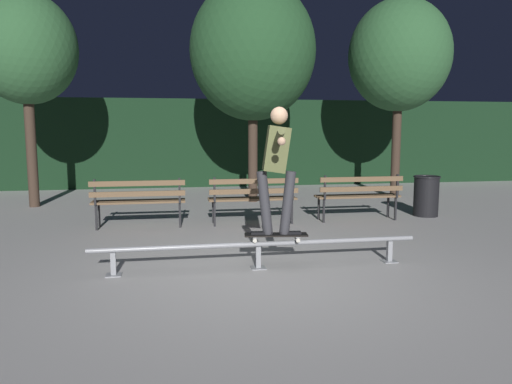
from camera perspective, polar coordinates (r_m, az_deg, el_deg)
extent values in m
plane|color=#ADAAA8|center=(5.83, 0.71, -9.67)|extent=(90.00, 90.00, 0.00)
cube|color=black|center=(15.04, -5.99, 5.78)|extent=(24.00, 1.20, 2.60)
cylinder|color=gray|center=(6.00, 0.26, -6.15)|extent=(4.08, 0.06, 0.06)
cube|color=gray|center=(6.00, -16.44, -8.13)|extent=(0.06, 0.06, 0.28)
cube|color=gray|center=(6.03, -16.39, -9.34)|extent=(0.18, 0.18, 0.01)
cube|color=gray|center=(6.04, 0.26, -7.70)|extent=(0.06, 0.06, 0.28)
cube|color=gray|center=(6.08, 0.26, -8.91)|extent=(0.18, 0.18, 0.01)
cube|color=gray|center=(6.56, 15.42, -6.75)|extent=(0.06, 0.06, 0.28)
cube|color=gray|center=(6.60, 15.38, -7.87)|extent=(0.18, 0.18, 0.01)
cube|color=black|center=(6.02, 2.37, -5.05)|extent=(0.80, 0.30, 0.02)
cube|color=black|center=(6.02, 2.37, -4.96)|extent=(0.78, 0.29, 0.00)
cube|color=#9E9EA3|center=(6.05, 4.88, -5.18)|extent=(0.07, 0.18, 0.02)
cube|color=#9E9EA3|center=(6.01, -0.16, -5.24)|extent=(0.07, 0.18, 0.02)
cylinder|color=beige|center=(5.98, 4.97, -5.67)|extent=(0.06, 0.04, 0.05)
cylinder|color=beige|center=(6.13, 4.79, -5.34)|extent=(0.06, 0.04, 0.05)
cylinder|color=beige|center=(5.94, -0.14, -5.74)|extent=(0.06, 0.04, 0.05)
cylinder|color=beige|center=(6.09, -0.19, -5.40)|extent=(0.06, 0.04, 0.05)
cube|color=black|center=(6.03, 4.08, -4.80)|extent=(0.27, 0.13, 0.03)
cube|color=black|center=(6.00, 0.65, -4.84)|extent=(0.27, 0.13, 0.03)
cylinder|color=#333338|center=(5.96, 3.73, -1.28)|extent=(0.22, 0.15, 0.79)
cylinder|color=#333338|center=(5.94, 1.04, -1.30)|extent=(0.22, 0.15, 0.79)
cube|color=brown|center=(5.88, 2.42, 5.08)|extent=(0.38, 0.40, 0.57)
cylinder|color=brown|center=(5.50, 2.76, 6.58)|extent=(0.16, 0.61, 0.21)
cylinder|color=brown|center=(6.26, 2.15, 6.68)|extent=(0.16, 0.61, 0.21)
sphere|color=tan|center=(5.22, 3.02, 5.99)|extent=(0.09, 0.09, 0.09)
sphere|color=tan|center=(6.54, 1.96, 6.28)|extent=(0.09, 0.09, 0.09)
sphere|color=tan|center=(5.88, 2.74, 8.97)|extent=(0.21, 0.21, 0.21)
cube|color=black|center=(8.89, -8.96, -2.36)|extent=(0.04, 0.04, 0.44)
cube|color=black|center=(8.57, -8.93, -2.72)|extent=(0.04, 0.04, 0.44)
cube|color=black|center=(8.47, -8.99, 0.17)|extent=(0.04, 0.04, 0.44)
cube|color=black|center=(8.98, -17.99, -2.53)|extent=(0.04, 0.04, 0.44)
cube|color=black|center=(8.67, -18.29, -2.89)|extent=(0.04, 0.04, 0.44)
cube|color=black|center=(8.57, -18.44, -0.04)|extent=(0.04, 0.04, 0.44)
cube|color=brown|center=(8.85, -13.55, -0.96)|extent=(1.60, 0.09, 0.04)
cube|color=brown|center=(8.71, -13.61, -1.09)|extent=(1.60, 0.09, 0.04)
cube|color=brown|center=(8.57, -13.67, -1.23)|extent=(1.60, 0.09, 0.04)
cube|color=brown|center=(8.48, -13.74, -0.21)|extent=(1.60, 0.04, 0.09)
cube|color=brown|center=(8.46, -13.78, 0.99)|extent=(1.60, 0.04, 0.09)
cube|color=black|center=(9.14, 3.77, -2.02)|extent=(0.04, 0.04, 0.44)
cube|color=black|center=(8.83, 4.25, -2.35)|extent=(0.04, 0.04, 0.44)
cube|color=black|center=(8.73, 4.34, 0.45)|extent=(0.04, 0.04, 0.44)
cube|color=black|center=(8.92, -5.07, -2.26)|extent=(0.04, 0.04, 0.44)
cube|color=black|center=(8.60, -4.89, -2.62)|extent=(0.04, 0.04, 0.44)
cube|color=black|center=(8.50, -4.90, 0.26)|extent=(0.04, 0.04, 0.44)
cube|color=brown|center=(8.95, -0.58, -0.66)|extent=(1.60, 0.09, 0.04)
cube|color=brown|center=(8.81, -0.43, -0.79)|extent=(1.60, 0.09, 0.04)
cube|color=brown|center=(8.67, -0.28, -0.92)|extent=(1.60, 0.09, 0.04)
cube|color=brown|center=(8.58, -0.21, 0.09)|extent=(1.60, 0.04, 0.09)
cube|color=brown|center=(8.56, -0.21, 1.28)|extent=(1.60, 0.04, 0.09)
cube|color=black|center=(9.81, 15.28, -1.62)|extent=(0.04, 0.04, 0.44)
cube|color=black|center=(9.52, 16.09, -1.91)|extent=(0.04, 0.04, 0.44)
cube|color=black|center=(9.43, 16.29, 0.69)|extent=(0.04, 0.04, 0.44)
cube|color=black|center=(9.30, 7.39, -1.90)|extent=(0.04, 0.04, 0.44)
cube|color=black|center=(9.00, 7.99, -2.22)|extent=(0.04, 0.04, 0.44)
cube|color=black|center=(8.90, 8.12, 0.53)|extent=(0.04, 0.04, 0.44)
cube|color=brown|center=(9.48, 11.52, -0.36)|extent=(1.60, 0.09, 0.04)
cube|color=brown|center=(9.35, 11.83, -0.47)|extent=(1.60, 0.09, 0.04)
cube|color=brown|center=(9.22, 12.15, -0.59)|extent=(1.60, 0.09, 0.04)
cube|color=brown|center=(9.14, 12.34, 0.36)|extent=(1.60, 0.04, 0.09)
cube|color=brown|center=(9.12, 12.37, 1.48)|extent=(1.60, 0.04, 0.09)
cylinder|color=#3D2D23|center=(11.46, -0.37, 4.51)|extent=(0.22, 0.22, 2.27)
ellipsoid|color=#234C28|center=(11.58, -0.38, 16.27)|extent=(2.89, 2.89, 3.18)
cylinder|color=#3D2D23|center=(12.67, 16.15, 4.92)|extent=(0.22, 0.22, 2.46)
ellipsoid|color=#2D5B33|center=(12.79, 16.53, 15.18)|extent=(2.47, 2.47, 2.72)
cylinder|color=#3D2D23|center=(11.75, -24.92, 4.49)|extent=(0.22, 0.22, 2.51)
ellipsoid|color=#2D5B33|center=(11.87, -25.51, 15.03)|extent=(2.16, 2.16, 2.38)
cylinder|color=black|center=(10.17, 19.39, -0.49)|extent=(0.48, 0.48, 0.78)
torus|color=black|center=(10.13, 19.48, 1.69)|extent=(0.52, 0.52, 0.04)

